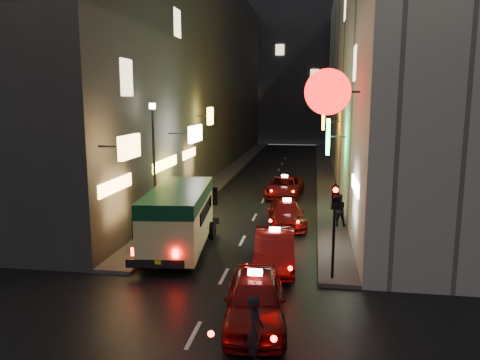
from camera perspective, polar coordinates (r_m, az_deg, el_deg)
The scene contains 14 objects.
building_left at distance 43.42m, azimuth -6.08°, elevation 13.00°, with size 7.67×52.00×18.00m.
building_right at distance 42.21m, azimuth 15.95°, elevation 12.78°, with size 8.24×52.00×18.00m.
building_far at distance 74.08m, azimuth 6.74°, elevation 13.21°, with size 30.00×10.00×22.00m, color #35353A.
sidewalk_left at distance 43.03m, azimuth -1.04°, elevation 1.16°, with size 1.50×52.00×0.15m, color #464341.
sidewalk_right at distance 42.39m, azimuth 10.35°, elevation 0.87°, with size 1.50×52.00×0.15m, color #464341.
minibus at distance 20.40m, azimuth -7.45°, elevation -3.89°, with size 2.95×6.67×2.78m.
taxi_near at distance 14.17m, azimuth 1.84°, elevation -13.87°, with size 2.83×5.69×1.91m.
taxi_second at distance 18.63m, azimuth 4.23°, elevation -8.08°, with size 2.57×5.44×1.85m.
taxi_third at distance 24.73m, azimuth 5.73°, elevation -3.82°, with size 2.62×4.93×1.66m.
taxi_far at distance 31.97m, azimuth 5.44°, elevation -0.63°, with size 2.46×5.07×1.73m.
pedestrian_crossing at distance 12.15m, azimuth 1.88°, elevation -17.34°, with size 0.67×0.43×2.04m, color black.
pedestrian_sidewalk at distance 24.41m, azimuth 11.91°, elevation -3.33°, with size 0.71×0.45×1.89m, color black.
traffic_light at distance 16.82m, azimuth 11.47°, elevation -3.70°, with size 0.26×0.43×3.50m.
lamp_post at distance 22.34m, azimuth -10.44°, elevation 2.36°, with size 0.28×0.28×6.22m.
Camera 1 is at (3.23, -7.88, 6.57)m, focal length 35.00 mm.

